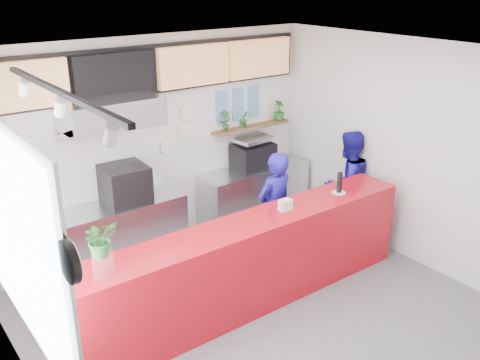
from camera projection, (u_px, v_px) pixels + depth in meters
floor at (269, 320)px, 6.17m from camera, size 5.00×5.00×0.00m
ceiling at (276, 57)px, 5.08m from camera, size 5.00×5.00×0.00m
wall_back at (157, 144)px, 7.49m from camera, size 5.00×0.00×5.00m
wall_left at (31, 278)px, 4.23m from camera, size 0.00×5.00×5.00m
wall_right at (417, 155)px, 7.03m from camera, size 0.00×5.00×5.00m
service_counter at (249, 265)px, 6.27m from camera, size 4.50×0.60×1.10m
cream_band at (153, 65)px, 7.08m from camera, size 5.00×0.02×0.80m
prep_bench at (120, 235)px, 7.20m from camera, size 1.80×0.60×0.90m
panini_oven at (125, 184)px, 7.02m from camera, size 0.58×0.58×0.50m
extraction_hood at (110, 112)px, 6.54m from camera, size 1.20×0.70×0.35m
hood_lip at (112, 128)px, 6.61m from camera, size 1.20×0.69×0.31m
right_bench at (254, 195)px, 8.49m from camera, size 1.80×0.60×0.90m
espresso_machine at (253, 156)px, 8.24m from camera, size 0.61×0.44×0.40m
espresso_tray at (253, 139)px, 8.14m from camera, size 0.61×0.45×0.05m
herb_shelf at (251, 127)px, 8.31m from camera, size 1.40×0.18×0.04m
menu_board_far_left at (20, 86)px, 6.03m from camera, size 1.10×0.10×0.55m
menu_board_mid_left at (115, 75)px, 6.68m from camera, size 1.10×0.10×0.55m
menu_board_mid_right at (194, 66)px, 7.33m from camera, size 1.10×0.10×0.55m
menu_board_far_right at (259, 58)px, 7.98m from camera, size 1.10×0.10×0.55m
soffit at (154, 69)px, 7.07m from camera, size 4.80×0.04×0.65m
window_pane at (20, 240)px, 4.39m from camera, size 0.04×2.20×1.90m
window_frame at (22, 239)px, 4.41m from camera, size 0.03×2.30×2.00m
wall_clock_rim at (69, 262)px, 3.38m from camera, size 0.05×0.30×0.30m
wall_clock_face at (74, 260)px, 3.40m from camera, size 0.02×0.26×0.26m
track_rail at (58, 91)px, 3.93m from camera, size 0.05×2.40×0.04m
dec_plate_a at (167, 126)px, 7.46m from camera, size 0.24×0.03×0.24m
dec_plate_b at (185, 129)px, 7.66m from camera, size 0.24×0.03×0.24m
dec_plate_c at (168, 146)px, 7.57m from camera, size 0.24×0.03×0.24m
dec_plate_d at (188, 111)px, 7.60m from camera, size 0.24×0.03×0.24m
photo_frame_a at (222, 99)px, 7.90m from camera, size 0.20×0.02×0.25m
photo_frame_b at (238, 96)px, 8.07m from camera, size 0.20×0.02×0.25m
photo_frame_c at (253, 94)px, 8.24m from camera, size 0.20×0.02×0.25m
photo_frame_d at (222, 115)px, 8.00m from camera, size 0.20×0.02×0.25m
photo_frame_e at (238, 112)px, 8.16m from camera, size 0.20×0.02×0.25m
photo_frame_f at (253, 109)px, 8.33m from camera, size 0.20×0.02×0.25m
staff_center at (274, 210)px, 7.12m from camera, size 0.61×0.43×1.59m
staff_right at (347, 184)px, 7.94m from camera, size 0.86×0.71×1.62m
herb_a at (225, 121)px, 7.96m from camera, size 0.18×0.13×0.32m
herb_b at (244, 119)px, 8.17m from camera, size 0.15×0.12×0.26m
herb_d at (279, 110)px, 8.56m from camera, size 0.22×0.21×0.32m
glass_vase at (103, 264)px, 4.96m from camera, size 0.25×0.25×0.25m
basil_vase at (100, 239)px, 4.86m from camera, size 0.33×0.30×0.35m
napkin_holder at (285, 205)px, 6.35m from camera, size 0.16×0.11×0.13m
white_plate at (339, 193)px, 6.87m from camera, size 0.22×0.22×0.01m
pepper_mill at (340, 182)px, 6.82m from camera, size 0.08×0.08×0.27m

